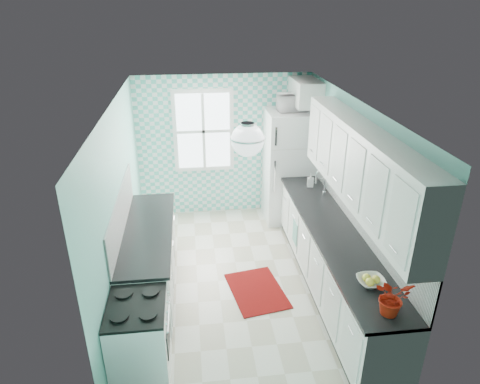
{
  "coord_description": "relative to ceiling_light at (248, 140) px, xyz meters",
  "views": [
    {
      "loc": [
        -0.58,
        -4.96,
        3.67
      ],
      "look_at": [
        0.05,
        0.25,
        1.25
      ],
      "focal_mm": 32.0,
      "sensor_mm": 36.0,
      "label": 1
    }
  ],
  "objects": [
    {
      "name": "rug",
      "position": [
        0.22,
        0.51,
        -2.32
      ],
      "size": [
        0.83,
        1.06,
        0.02
      ],
      "primitive_type": "cube",
      "rotation": [
        0.0,
        0.0,
        0.17
      ],
      "color": "#751702",
      "rests_on": "floor"
    },
    {
      "name": "base_cabinets_left",
      "position": [
        -1.2,
        0.73,
        -1.87
      ],
      "size": [
        0.6,
        2.15,
        0.9
      ],
      "primitive_type": "cube",
      "color": "white",
      "rests_on": "floor"
    },
    {
      "name": "dish_towel",
      "position": [
        0.89,
        1.19,
        -1.84
      ],
      "size": [
        0.02,
        0.23,
        0.35
      ],
      "primitive_type": "cube",
      "rotation": [
        0.0,
        0.0,
        0.03
      ],
      "color": "teal",
      "rests_on": "base_cabinets_right"
    },
    {
      "name": "wall_front",
      "position": [
        0.0,
        -1.41,
        -1.07
      ],
      "size": [
        3.0,
        0.02,
        2.5
      ],
      "primitive_type": "cube",
      "color": "#77CABC",
      "rests_on": "floor"
    },
    {
      "name": "fruit_bowl",
      "position": [
        1.2,
        -0.72,
        -1.35
      ],
      "size": [
        0.29,
        0.29,
        0.07
      ],
      "primitive_type": "imported",
      "rotation": [
        0.0,
        0.0,
        0.01
      ],
      "color": "white",
      "rests_on": "countertop_right"
    },
    {
      "name": "soap_bottle",
      "position": [
        1.25,
        1.8,
        -1.28
      ],
      "size": [
        0.11,
        0.11,
        0.21
      ],
      "primitive_type": "imported",
      "rotation": [
        0.0,
        0.0,
        -0.21
      ],
      "color": "#9FB5BF",
      "rests_on": "countertop_right"
    },
    {
      "name": "upper_cabinet_fridge",
      "position": [
        1.3,
        2.63,
        -0.07
      ],
      "size": [
        0.4,
        0.74,
        0.4
      ],
      "primitive_type": "cube",
      "color": "silver",
      "rests_on": "wall_right"
    },
    {
      "name": "upper_cabinets_right",
      "position": [
        1.33,
        0.2,
        -0.42
      ],
      "size": [
        0.33,
        3.2,
        0.9
      ],
      "primitive_type": "cube",
      "color": "silver",
      "rests_on": "wall_right"
    },
    {
      "name": "sink",
      "position": [
        1.2,
        1.48,
        -1.39
      ],
      "size": [
        0.48,
        0.41,
        0.53
      ],
      "rotation": [
        0.0,
        0.0,
        -0.0
      ],
      "color": "silver",
      "rests_on": "countertop_right"
    },
    {
      "name": "ceiling_light",
      "position": [
        0.0,
        0.0,
        0.0
      ],
      "size": [
        0.34,
        0.34,
        0.35
      ],
      "color": "silver",
      "rests_on": "ceiling"
    },
    {
      "name": "floor",
      "position": [
        0.0,
        0.8,
        -2.33
      ],
      "size": [
        3.0,
        4.4,
        0.02
      ],
      "primitive_type": "cube",
      "color": "silver",
      "rests_on": "ground"
    },
    {
      "name": "backsplash_right",
      "position": [
        1.49,
        0.4,
        -1.13
      ],
      "size": [
        0.02,
        3.6,
        0.51
      ],
      "primitive_type": "cube",
      "color": "white",
      "rests_on": "wall_right"
    },
    {
      "name": "potted_plant",
      "position": [
        1.2,
        -1.16,
        -1.2
      ],
      "size": [
        0.39,
        0.36,
        0.36
      ],
      "primitive_type": "imported",
      "rotation": [
        0.0,
        0.0,
        0.27
      ],
      "color": "red",
      "rests_on": "countertop_right"
    },
    {
      "name": "wall_back",
      "position": [
        0.0,
        3.01,
        -1.07
      ],
      "size": [
        3.0,
        0.02,
        2.5
      ],
      "primitive_type": "cube",
      "color": "#77CABC",
      "rests_on": "floor"
    },
    {
      "name": "stove",
      "position": [
        -1.2,
        -0.7,
        -1.86
      ],
      "size": [
        0.58,
        0.73,
        0.88
      ],
      "rotation": [
        0.0,
        0.0,
        -0.01
      ],
      "color": "white",
      "rests_on": "floor"
    },
    {
      "name": "window",
      "position": [
        -0.35,
        2.96,
        -0.77
      ],
      "size": [
        1.04,
        0.05,
        1.44
      ],
      "color": "white",
      "rests_on": "wall_back"
    },
    {
      "name": "microwave",
      "position": [
        1.11,
        2.61,
        -0.24
      ],
      "size": [
        0.51,
        0.35,
        0.27
      ],
      "primitive_type": "imported",
      "rotation": [
        0.0,
        0.0,
        3.18
      ],
      "color": "white",
      "rests_on": "fridge"
    },
    {
      "name": "wall_left",
      "position": [
        -1.51,
        0.8,
        -1.07
      ],
      "size": [
        0.02,
        4.4,
        2.5
      ],
      "primitive_type": "cube",
      "color": "#77CABC",
      "rests_on": "floor"
    },
    {
      "name": "backsplash_left",
      "position": [
        -1.49,
        0.73,
        -1.13
      ],
      "size": [
        0.02,
        2.15,
        0.51
      ],
      "primitive_type": "cube",
      "color": "white",
      "rests_on": "wall_left"
    },
    {
      "name": "countertop_right",
      "position": [
        1.19,
        0.4,
        -1.4
      ],
      "size": [
        0.63,
        3.6,
        0.04
      ],
      "primitive_type": "cube",
      "color": "black",
      "rests_on": "base_cabinets_right"
    },
    {
      "name": "wall_right",
      "position": [
        1.51,
        0.8,
        -1.07
      ],
      "size": [
        0.02,
        4.4,
        2.5
      ],
      "primitive_type": "cube",
      "color": "#77CABC",
      "rests_on": "floor"
    },
    {
      "name": "countertop_left",
      "position": [
        -1.19,
        0.73,
        -1.4
      ],
      "size": [
        0.63,
        2.15,
        0.04
      ],
      "primitive_type": "cube",
      "color": "black",
      "rests_on": "base_cabinets_left"
    },
    {
      "name": "accent_wall",
      "position": [
        0.0,
        2.99,
        -1.07
      ],
      "size": [
        3.0,
        0.01,
        2.5
      ],
      "primitive_type": "cube",
      "color": "#52C4B3",
      "rests_on": "wall_back"
    },
    {
      "name": "fridge",
      "position": [
        1.11,
        2.61,
        -1.35
      ],
      "size": [
        0.85,
        0.84,
        1.95
      ],
      "rotation": [
        0.0,
        0.0,
        0.01
      ],
      "color": "white",
      "rests_on": "floor"
    },
    {
      "name": "base_cabinets_right",
      "position": [
        1.2,
        0.4,
        -1.87
      ],
      "size": [
        0.6,
        3.6,
        0.9
      ],
      "primitive_type": "cube",
      "color": "white",
      "rests_on": "floor"
    },
    {
      "name": "ceiling",
      "position": [
        0.0,
        0.8,
        0.19
      ],
      "size": [
        3.0,
        4.4,
        0.02
      ],
      "primitive_type": "cube",
      "color": "white",
      "rests_on": "wall_back"
    }
  ]
}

